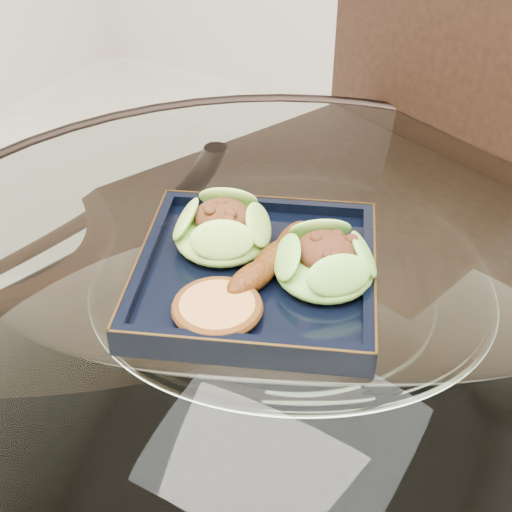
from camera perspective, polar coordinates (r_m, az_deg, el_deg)
The scene contains 7 objects.
dining_table at distance 0.91m, azimuth 2.46°, elevation -12.13°, with size 1.13×1.13×0.77m.
dining_chair at distance 1.24m, azimuth 8.53°, elevation 1.05°, with size 0.56×0.56×1.01m.
navy_plate at distance 0.82m, azimuth 0.00°, elevation -1.67°, with size 0.27×0.27×0.02m, color black.
lettuce_wrap_left at distance 0.84m, azimuth -2.71°, elevation 1.99°, with size 0.11×0.11×0.04m, color #75AE32.
lettuce_wrap_right at distance 0.79m, azimuth 5.53°, elevation -0.71°, with size 0.11×0.11×0.04m, color #54982C.
roasted_plantain at distance 0.81m, azimuth 1.38°, elevation -0.19°, with size 0.15×0.03×0.03m, color #6B300B.
crumb_patty at distance 0.75m, azimuth -3.11°, elevation -4.27°, with size 0.08×0.08×0.02m, color #BD7B3F.
Camera 1 is at (0.27, -0.53, 1.29)m, focal length 50.00 mm.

